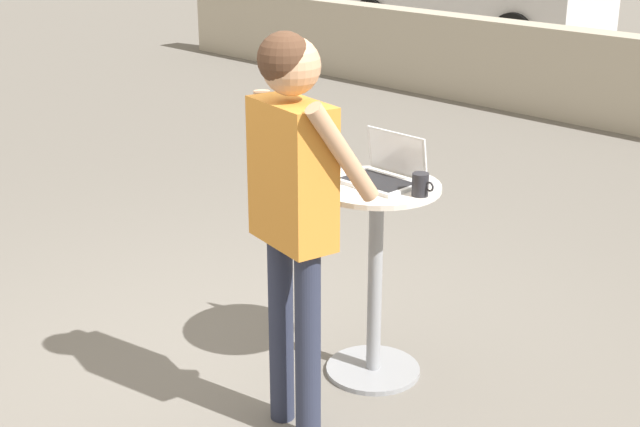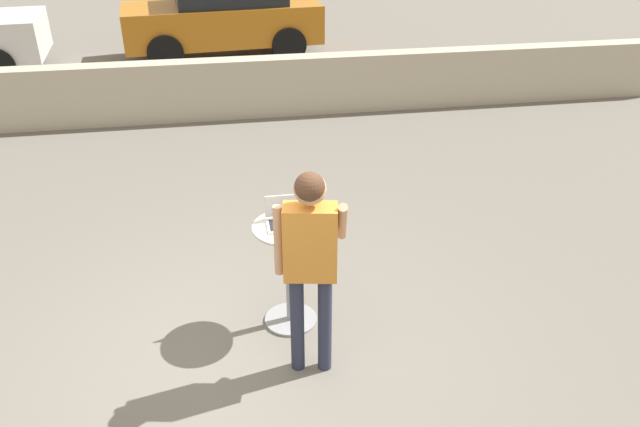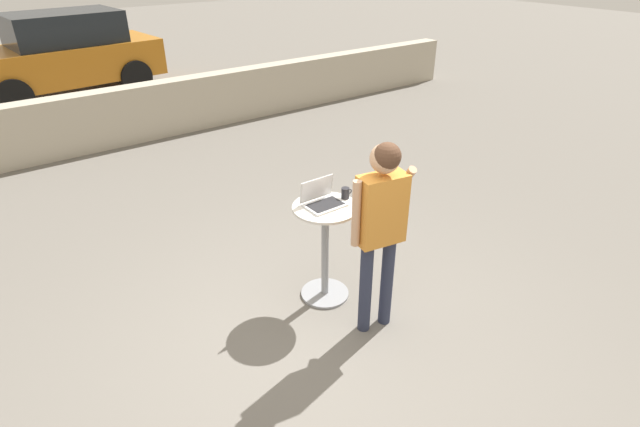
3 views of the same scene
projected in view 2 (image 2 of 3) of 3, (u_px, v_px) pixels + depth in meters
ground_plane at (241, 369)px, 5.07m from camera, size 50.00×50.00×0.00m
pavement_kerb at (218, 89)px, 9.93m from camera, size 15.57×0.35×0.94m
cafe_table at (289, 267)px, 5.34m from camera, size 0.60×0.60×0.99m
laptop at (287, 218)px, 5.15m from camera, size 0.35×0.27×0.23m
coffee_mug at (317, 217)px, 5.16m from camera, size 0.11×0.08×0.10m
standing_person at (310, 250)px, 4.55m from camera, size 0.57×0.35×1.77m
parked_car_near_street at (224, 14)px, 12.98m from camera, size 4.15×2.07×1.74m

